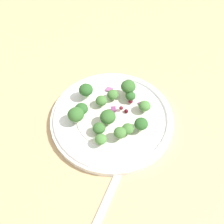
{
  "coord_description": "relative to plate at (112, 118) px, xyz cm",
  "views": [
    {
      "loc": [
        32.82,
        6.84,
        43.27
      ],
      "look_at": [
        2.27,
        1.64,
        2.7
      ],
      "focal_mm": 44.4,
      "sensor_mm": 36.0,
      "label": 1
    }
  ],
  "objects": [
    {
      "name": "broccoli_floret_4",
      "position": [
        1.64,
        -0.48,
        2.33
      ],
      "size": [
        2.88,
        2.88,
        2.92
      ],
      "color": "#ADD18E",
      "rests_on": "plate"
    },
    {
      "name": "broccoli_floret_12",
      "position": [
        -4.25,
        -0.56,
        1.71
      ],
      "size": [
        2.24,
        2.24,
        2.26
      ],
      "color": "#9EC684",
      "rests_on": "plate"
    },
    {
      "name": "cranberry_1",
      "position": [
        -3.66,
        3.02,
        1.18
      ],
      "size": [
        0.87,
        0.87,
        0.87
      ],
      "primitive_type": "sphere",
      "color": "maroon",
      "rests_on": "plate"
    },
    {
      "name": "broccoli_floret_0",
      "position": [
        -2.43,
        5.82,
        2.0
      ],
      "size": [
        2.25,
        2.25,
        2.28
      ],
      "color": "#9EC684",
      "rests_on": "plate"
    },
    {
      "name": "broccoli_floret_1",
      "position": [
        2.16,
        5.59,
        2.34
      ],
      "size": [
        2.46,
        2.46,
        2.49
      ],
      "color": "#9EC684",
      "rests_on": "plate"
    },
    {
      "name": "cranberry_3",
      "position": [
        -1.61,
        1.49,
        1.31
      ],
      "size": [
        0.75,
        0.75,
        0.75
      ],
      "primitive_type": "sphere",
      "color": "maroon",
      "rests_on": "plate"
    },
    {
      "name": "broccoli_floret_11",
      "position": [
        6.16,
        -0.9,
        1.86
      ],
      "size": [
        2.05,
        2.05,
        2.08
      ],
      "color": "#8EB77A",
      "rests_on": "plate"
    },
    {
      "name": "cranberry_2",
      "position": [
        -1.37,
        2.5,
        0.88
      ],
      "size": [
        0.79,
        0.79,
        0.79
      ],
      "primitive_type": "sphere",
      "color": "#4C0A14",
      "rests_on": "plate"
    },
    {
      "name": "broccoli_floret_5",
      "position": [
        2.1,
        -6.27,
        2.38
      ],
      "size": [
        2.99,
        2.99,
        3.03
      ],
      "color": "#9EC684",
      "rests_on": "plate"
    },
    {
      "name": "broccoli_floret_9",
      "position": [
        -4.3,
        2.9,
        1.99
      ],
      "size": [
        1.96,
        1.96,
        1.99
      ],
      "color": "#8EB77A",
      "rests_on": "plate"
    },
    {
      "name": "broccoli_floret_8",
      "position": [
        -3.88,
        -5.77,
        2.56
      ],
      "size": [
        2.75,
        2.75,
        2.78
      ],
      "color": "#8EB77A",
      "rests_on": "plate"
    },
    {
      "name": "broccoli_floret_2",
      "position": [
        -2.41,
        -2.43,
        1.87
      ],
      "size": [
        2.21,
        2.21,
        2.24
      ],
      "color": "#9EC684",
      "rests_on": "plate"
    },
    {
      "name": "onion_bit_0",
      "position": [
        -1.21,
        0.07,
        1.12
      ],
      "size": [
        1.23,
        1.14,
        0.59
      ],
      "primitive_type": "cube",
      "rotation": [
        0.0,
        0.0,
        0.25
      ],
      "color": "#843D75",
      "rests_on": "plate"
    },
    {
      "name": "fork",
      "position": [
        14.85,
        1.97,
        -0.61
      ],
      "size": [
        18.51,
        6.03,
        0.5
      ],
      "color": "silver",
      "rests_on": "ground_plane"
    },
    {
      "name": "broccoli_floret_3",
      "position": [
        -5.79,
        2.2,
        2.89
      ],
      "size": [
        2.91,
        2.91,
        2.95
      ],
      "color": "#9EC684",
      "rests_on": "plate"
    },
    {
      "name": "broccoli_floret_6",
      "position": [
        4.01,
        -2.05,
        1.89
      ],
      "size": [
        2.26,
        2.26,
        2.29
      ],
      "color": "#8EB77A",
      "rests_on": "plate"
    },
    {
      "name": "plate",
      "position": [
        0.0,
        0.0,
        0.0
      ],
      "size": [
        23.24,
        23.24,
        1.7
      ],
      "color": "white",
      "rests_on": "ground_plane"
    },
    {
      "name": "onion_bit_2",
      "position": [
        -6.37,
        -1.47,
        0.72
      ],
      "size": [
        1.36,
        1.5,
        0.32
      ],
      "primitive_type": "cube",
      "rotation": [
        0.0,
        0.0,
        1.35
      ],
      "color": "#A35B93",
      "rests_on": "plate"
    },
    {
      "name": "broccoli_floret_10",
      "position": [
        4.58,
        2.17,
        2.3
      ],
      "size": [
        2.2,
        2.2,
        2.23
      ],
      "color": "#8EB77A",
      "rests_on": "plate"
    },
    {
      "name": "broccoli_floret_7",
      "position": [
        3.32,
        3.39,
        1.96
      ],
      "size": [
        2.15,
        2.15,
        2.18
      ],
      "color": "#ADD18E",
      "rests_on": "plate"
    },
    {
      "name": "cranberry_0",
      "position": [
        1.4,
        5.86,
        1.24
      ],
      "size": [
        0.92,
        0.92,
        0.92
      ],
      "primitive_type": "sphere",
      "color": "maroon",
      "rests_on": "plate"
    },
    {
      "name": "dressing_pool",
      "position": [
        -0.0,
        0.0,
        0.44
      ],
      "size": [
        13.48,
        13.48,
        0.2
      ],
      "primitive_type": "cylinder",
      "color": "white",
      "rests_on": "plate"
    },
    {
      "name": "broccoli_floret_13",
      "position": [
        0.46,
        -5.67,
        2.08
      ],
      "size": [
        2.49,
        2.49,
        2.52
      ],
      "color": "#8EB77A",
      "rests_on": "plate"
    },
    {
      "name": "onion_bit_1",
      "position": [
        -3.65,
        5.08,
        0.63
      ],
      "size": [
        1.33,
        1.24,
        0.48
      ],
      "primitive_type": "cube",
      "rotation": [
        0.0,
        0.0,
        0.53
      ],
      "color": "#934C84",
      "rests_on": "plate"
    },
    {
      "name": "ground_plane",
      "position": [
        -2.27,
        -1.64,
        -1.86
      ],
      "size": [
        180.0,
        180.0,
        2.0
      ],
      "primitive_type": "cube",
      "color": "tan"
    }
  ]
}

